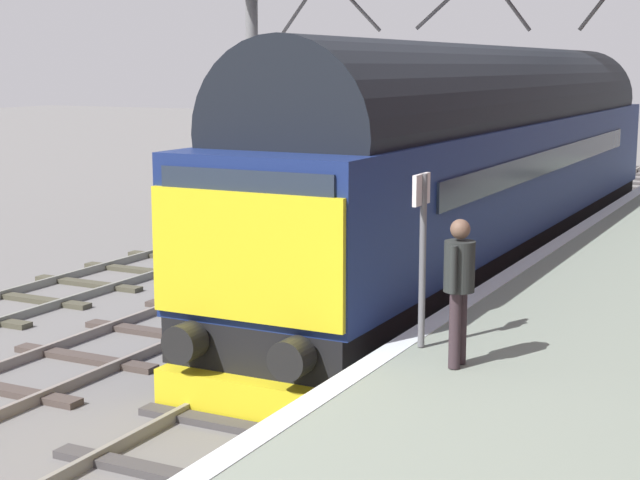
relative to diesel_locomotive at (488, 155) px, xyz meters
name	(u,v)px	position (x,y,z in m)	size (l,w,h in m)	color
ground_plane	(383,336)	(0.00, -5.28, -2.49)	(140.00, 140.00, 0.00)	slate
track_main	(383,333)	(0.00, -5.28, -2.43)	(2.50, 60.00, 0.15)	gray
track_adjacent_west	(207,310)	(-3.37, -5.28, -2.43)	(2.50, 60.00, 0.15)	gray
track_adjacent_far_west	(62,291)	(-6.66, -5.28, -2.43)	(2.50, 60.00, 0.15)	gray
station_platform	(614,333)	(3.60, -5.28, -1.99)	(4.00, 44.00, 1.01)	gray
diesel_locomotive	(488,155)	(0.00, 0.00, 0.00)	(2.74, 19.40, 4.68)	black
signal_post_mid	(277,109)	(-8.71, 6.73, 0.51)	(0.44, 0.22, 4.86)	gray
platform_number_sign	(422,234)	(2.01, -8.84, -0.13)	(0.10, 0.44, 2.05)	slate
waiting_passenger	(459,279)	(2.65, -9.36, -0.49)	(0.34, 0.51, 1.64)	#36292E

